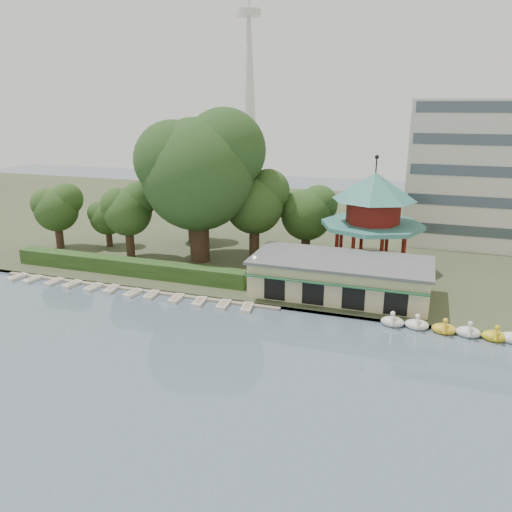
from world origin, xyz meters
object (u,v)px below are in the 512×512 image
at_px(boathouse, 340,277).
at_px(big_tree, 199,167).
at_px(dock, 135,288).
at_px(pavilion, 373,211).

relative_size(boathouse, big_tree, 0.98).
height_order(dock, boathouse, boathouse).
relative_size(dock, pavilion, 2.52).
bearing_deg(big_tree, pavilion, 10.28).
bearing_deg(boathouse, dock, -167.76).
xyz_separation_m(boathouse, big_tree, (-18.81, 6.25, 10.02)).
height_order(boathouse, pavilion, pavilion).
xyz_separation_m(dock, boathouse, (22.00, 4.77, 2.25)).
distance_m(dock, pavilion, 29.14).
height_order(dock, pavilion, pavilion).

